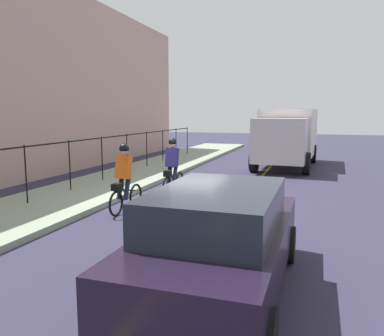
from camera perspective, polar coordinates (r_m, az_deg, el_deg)
ground_plane at (r=11.39m, az=-1.57°, el=-5.11°), size 80.00×80.00×0.00m
lane_line_centre at (r=10.97m, az=6.37°, el=-5.65°), size 36.00×0.12×0.01m
sidewalk at (r=12.88m, az=-16.01°, el=-3.53°), size 40.00×3.20×0.15m
building_wall at (r=16.47m, az=-23.26°, el=12.23°), size 28.00×0.80×7.94m
iron_fence at (r=13.74m, az=-15.29°, el=2.58°), size 21.72×0.04×1.60m
cyclist_lead at (r=10.26m, az=-9.95°, el=-1.50°), size 1.71×0.37×1.83m
cyclist_follow at (r=12.32m, az=-2.91°, el=0.20°), size 1.71×0.37×1.83m
patrol_sedan at (r=5.62m, az=4.12°, el=-10.33°), size 4.41×1.95×1.58m
box_truck_background at (r=19.58m, az=13.93°, el=4.78°), size 6.82×2.80×2.78m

